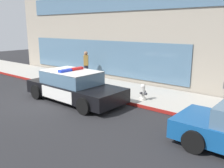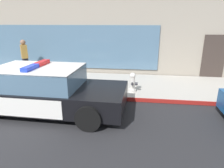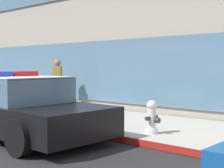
# 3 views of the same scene
# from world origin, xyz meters

# --- Properties ---
(sidewalk) EXTENTS (48.00, 3.17, 0.15)m
(sidewalk) POSITION_xyz_m (0.00, 3.54, 0.07)
(sidewalk) COLOR #B2ADA3
(sidewalk) RESTS_ON ground
(curb_red_paint) EXTENTS (28.80, 0.04, 0.14)m
(curb_red_paint) POSITION_xyz_m (0.00, 1.94, 0.08)
(curb_red_paint) COLOR maroon
(curb_red_paint) RESTS_ON ground
(storefront_building) EXTENTS (20.88, 12.05, 6.60)m
(storefront_building) POSITION_xyz_m (1.35, 11.15, 3.30)
(storefront_building) COLOR gray
(storefront_building) RESTS_ON ground
(police_cruiser) EXTENTS (4.91, 2.20, 1.49)m
(police_cruiser) POSITION_xyz_m (1.35, 0.88, 0.68)
(police_cruiser) COLOR black
(police_cruiser) RESTS_ON ground
(fire_hydrant) EXTENTS (0.34, 0.39, 0.73)m
(fire_hydrant) POSITION_xyz_m (4.00, 2.55, 0.50)
(fire_hydrant) COLOR silver
(fire_hydrant) RESTS_ON sidewalk
(pedestrian_on_sidewalk) EXTENTS (0.45, 0.47, 1.71)m
(pedestrian_on_sidewalk) POSITION_xyz_m (-1.21, 4.22, 1.01)
(pedestrian_on_sidewalk) COLOR #23232D
(pedestrian_on_sidewalk) RESTS_ON sidewalk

